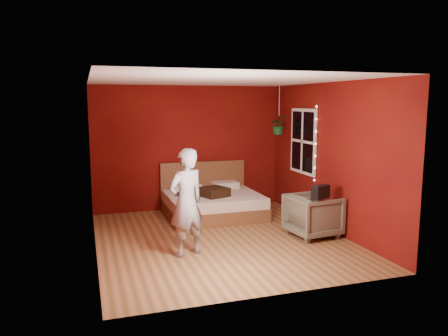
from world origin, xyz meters
TOP-DOWN VIEW (x-y plane):
  - floor at (0.00, 0.00)m, footprint 4.50×4.50m
  - room_walls at (0.00, 0.00)m, footprint 4.04×4.54m
  - window at (1.97, 0.90)m, footprint 0.05×0.97m
  - fairy_lights at (1.94, 0.37)m, footprint 0.04×0.04m
  - bed at (0.28, 1.51)m, footprint 1.83×1.56m
  - person at (-0.71, -0.58)m, footprint 0.68×0.57m
  - armchair at (1.54, -0.33)m, footprint 0.87×0.85m
  - handbag at (1.48, -0.63)m, footprint 0.33×0.24m
  - throw_pillow at (0.24, 1.21)m, footprint 0.61×0.61m
  - hanging_plant at (1.71, 1.48)m, footprint 0.43×0.40m

SIDE VIEW (x-z plane):
  - floor at x=0.00m, z-range 0.00..0.00m
  - bed at x=0.28m, z-range -0.24..0.77m
  - armchair at x=1.54m, z-range 0.00..0.72m
  - throw_pillow at x=0.24m, z-range 0.46..0.63m
  - person at x=-0.71m, z-range 0.00..1.60m
  - handbag at x=1.48m, z-range 0.72..0.93m
  - fairy_lights at x=1.94m, z-range 0.77..2.22m
  - window at x=1.97m, z-range 0.87..2.14m
  - room_walls at x=0.00m, z-range 0.37..2.99m
  - hanging_plant at x=1.71m, z-range 1.29..2.30m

